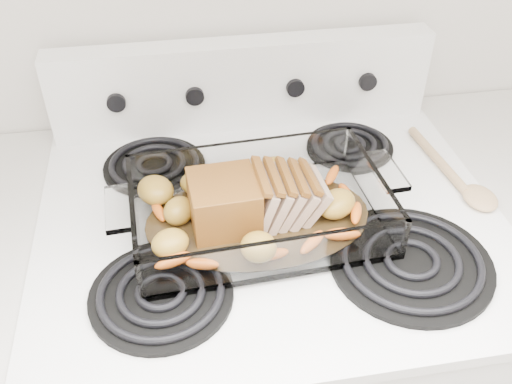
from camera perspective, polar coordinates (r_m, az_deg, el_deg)
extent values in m
cube|color=white|center=(1.33, 1.06, -17.65)|extent=(0.76, 0.65, 0.92)
cube|color=white|center=(0.98, 1.37, -2.43)|extent=(0.78, 0.67, 0.02)
cube|color=white|center=(1.17, -1.31, 10.78)|extent=(0.76, 0.06, 0.18)
cylinder|color=black|center=(0.85, -9.43, -10.14)|extent=(0.21, 0.21, 0.01)
cylinder|color=black|center=(0.91, 15.21, -6.89)|extent=(0.25, 0.25, 0.01)
cylinder|color=black|center=(1.09, -10.11, 2.52)|extent=(0.19, 0.19, 0.01)
cylinder|color=black|center=(1.14, 9.32, 4.42)|extent=(0.17, 0.17, 0.01)
cylinder|color=black|center=(1.13, -13.80, 8.76)|extent=(0.04, 0.02, 0.04)
cylinder|color=black|center=(1.13, -6.16, 9.60)|extent=(0.04, 0.02, 0.04)
cylinder|color=black|center=(1.16, 3.91, 10.44)|extent=(0.04, 0.02, 0.04)
cylinder|color=black|center=(1.20, 11.05, 10.84)|extent=(0.04, 0.02, 0.04)
cube|color=white|center=(0.94, 0.21, -2.85)|extent=(0.40, 0.26, 0.01)
cube|color=white|center=(0.82, 1.75, -6.67)|extent=(0.40, 0.01, 0.07)
cube|color=white|center=(1.01, -1.03, 3.49)|extent=(0.40, 0.01, 0.07)
cube|color=white|center=(0.91, -12.07, -2.36)|extent=(0.01, 0.26, 0.07)
cube|color=white|center=(0.96, 11.82, 0.23)|extent=(0.01, 0.26, 0.07)
cylinder|color=black|center=(0.94, 0.21, -2.57)|extent=(0.23, 0.23, 0.00)
cube|color=brown|center=(0.90, -3.25, -1.01)|extent=(0.11, 0.11, 0.09)
cube|color=tan|center=(0.91, 0.52, -0.73)|extent=(0.04, 0.10, 0.08)
cube|color=tan|center=(0.92, 1.76, -0.67)|extent=(0.04, 0.10, 0.08)
cube|color=tan|center=(0.92, 2.99, -0.61)|extent=(0.05, 0.10, 0.07)
cube|color=tan|center=(0.92, 4.21, -0.54)|extent=(0.05, 0.09, 0.07)
cube|color=tan|center=(0.93, 5.41, -0.48)|extent=(0.05, 0.09, 0.06)
ellipsoid|color=#DF5B10|center=(0.87, -7.78, -6.29)|extent=(0.05, 0.02, 0.02)
ellipsoid|color=#DF5B10|center=(0.90, 7.67, -4.47)|extent=(0.05, 0.02, 0.02)
ellipsoid|color=#DF5B10|center=(0.97, 8.39, -0.57)|extent=(0.05, 0.02, 0.02)
ellipsoid|color=#DF5B10|center=(0.95, -8.77, -1.70)|extent=(0.05, 0.02, 0.02)
ellipsoid|color=#AD8B30|center=(0.97, -8.94, 0.13)|extent=(0.06, 0.05, 0.04)
ellipsoid|color=#AD8B30|center=(0.99, 0.50, 1.47)|extent=(0.06, 0.05, 0.04)
ellipsoid|color=#AD8B30|center=(0.93, 7.43, -1.65)|extent=(0.06, 0.05, 0.04)
cylinder|color=tan|center=(1.13, 17.69, 3.16)|extent=(0.04, 0.21, 0.02)
ellipsoid|color=tan|center=(1.06, 21.49, -0.53)|extent=(0.06, 0.07, 0.02)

